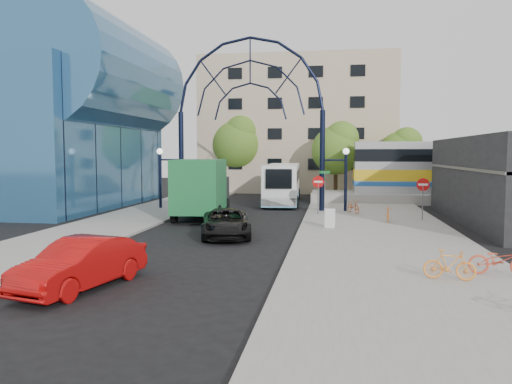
% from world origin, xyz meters
% --- Properties ---
extents(ground, '(120.00, 120.00, 0.00)m').
position_xyz_m(ground, '(0.00, 0.00, 0.00)').
color(ground, black).
rests_on(ground, ground).
extents(sidewalk_east, '(8.00, 56.00, 0.12)m').
position_xyz_m(sidewalk_east, '(8.00, 4.00, 0.06)').
color(sidewalk_east, gray).
rests_on(sidewalk_east, ground).
extents(plaza_west, '(5.00, 50.00, 0.12)m').
position_xyz_m(plaza_west, '(-6.50, 6.00, 0.06)').
color(plaza_west, gray).
rests_on(plaza_west, ground).
extents(gateway_arch, '(13.64, 0.44, 12.10)m').
position_xyz_m(gateway_arch, '(0.00, 14.00, 8.56)').
color(gateway_arch, black).
rests_on(gateway_arch, ground).
extents(stop_sign, '(0.80, 0.07, 2.50)m').
position_xyz_m(stop_sign, '(4.80, 12.00, 1.99)').
color(stop_sign, slate).
rests_on(stop_sign, sidewalk_east).
extents(do_not_enter_sign, '(0.76, 0.07, 2.48)m').
position_xyz_m(do_not_enter_sign, '(11.00, 10.00, 1.98)').
color(do_not_enter_sign, slate).
rests_on(do_not_enter_sign, sidewalk_east).
extents(street_name_sign, '(0.70, 0.70, 2.80)m').
position_xyz_m(street_name_sign, '(5.20, 12.60, 2.13)').
color(street_name_sign, slate).
rests_on(street_name_sign, sidewalk_east).
extents(sandwich_board, '(0.55, 0.61, 0.99)m').
position_xyz_m(sandwich_board, '(5.60, 5.98, 0.74)').
color(sandwich_board, white).
rests_on(sandwich_board, sidewalk_east).
extents(transit_hall, '(16.50, 18.00, 14.50)m').
position_xyz_m(transit_hall, '(-15.30, 15.00, 6.70)').
color(transit_hall, '#2C5C86').
rests_on(transit_hall, ground).
extents(apartment_block, '(20.00, 12.10, 14.00)m').
position_xyz_m(apartment_block, '(2.00, 34.97, 7.00)').
color(apartment_block, tan).
rests_on(apartment_block, ground).
extents(train_platform, '(32.00, 5.00, 0.80)m').
position_xyz_m(train_platform, '(20.00, 22.00, 0.40)').
color(train_platform, gray).
rests_on(train_platform, ground).
extents(tree_north_a, '(4.48, 4.48, 7.00)m').
position_xyz_m(tree_north_a, '(6.12, 25.93, 4.61)').
color(tree_north_a, '#382314').
rests_on(tree_north_a, ground).
extents(tree_north_b, '(5.12, 5.12, 8.00)m').
position_xyz_m(tree_north_b, '(-3.88, 29.93, 5.27)').
color(tree_north_b, '#382314').
rests_on(tree_north_b, ground).
extents(tree_north_c, '(4.16, 4.16, 6.50)m').
position_xyz_m(tree_north_c, '(12.12, 27.93, 4.28)').
color(tree_north_c, '#382314').
rests_on(tree_north_c, ground).
extents(city_bus, '(3.17, 11.61, 3.15)m').
position_xyz_m(city_bus, '(1.67, 20.24, 1.65)').
color(city_bus, white).
rests_on(city_bus, ground).
extents(green_truck, '(3.38, 7.53, 3.69)m').
position_xyz_m(green_truck, '(-2.33, 9.70, 1.84)').
color(green_truck, black).
rests_on(green_truck, ground).
extents(black_suv, '(3.32, 5.30, 1.37)m').
position_xyz_m(black_suv, '(0.62, 3.00, 0.68)').
color(black_suv, black).
rests_on(black_suv, ground).
extents(red_sedan, '(2.60, 4.82, 1.51)m').
position_xyz_m(red_sedan, '(-1.71, -6.74, 0.75)').
color(red_sedan, '#B40B0B').
rests_on(red_sedan, ground).
extents(bike_near_a, '(1.25, 1.90, 0.94)m').
position_xyz_m(bike_near_a, '(7.09, 12.82, 0.59)').
color(bike_near_a, '#D3612A').
rests_on(bike_near_a, sidewalk_east).
extents(bike_near_b, '(0.51, 1.50, 0.89)m').
position_xyz_m(bike_near_b, '(8.88, 8.76, 0.56)').
color(bike_near_b, orange).
rests_on(bike_near_b, sidewalk_east).
extents(bike_far_a, '(1.96, 0.94, 0.99)m').
position_xyz_m(bike_far_a, '(11.08, -3.61, 0.61)').
color(bike_far_a, '#DA482B').
rests_on(bike_far_a, sidewalk_east).
extents(bike_far_b, '(1.62, 0.69, 0.94)m').
position_xyz_m(bike_far_b, '(9.35, -4.47, 0.59)').
color(bike_far_b, orange).
rests_on(bike_far_b, sidewalk_east).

